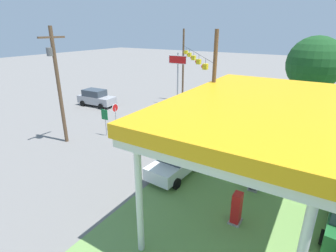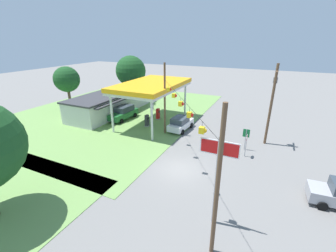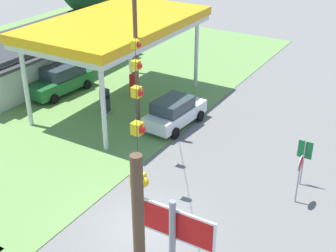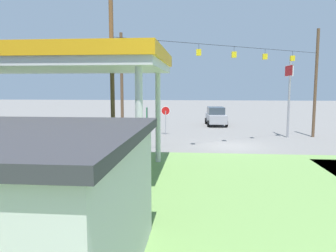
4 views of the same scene
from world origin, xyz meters
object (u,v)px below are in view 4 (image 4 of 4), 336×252
at_px(stop_sign_overhead, 289,83).
at_px(route_sign, 147,115).
at_px(utility_pole_main, 121,77).
at_px(stop_sign_roadside, 166,114).
at_px(fuel_pump_near, 73,158).
at_px(car_on_crossroad, 216,116).
at_px(fuel_pump_far, 8,157).
at_px(gas_station_canopy, 36,62).
at_px(car_at_pumps_front, 90,139).

height_order(stop_sign_overhead, route_sign, stop_sign_overhead).
bearing_deg(utility_pole_main, stop_sign_roadside, 158.38).
bearing_deg(fuel_pump_near, car_on_crossroad, -110.49).
height_order(fuel_pump_far, stop_sign_roadside, stop_sign_roadside).
xyz_separation_m(fuel_pump_far, stop_sign_overhead, (-16.54, -12.79, 3.66)).
bearing_deg(car_on_crossroad, route_sign, -42.83).
distance_m(gas_station_canopy, car_on_crossroad, 23.48).
bearing_deg(fuel_pump_near, stop_sign_overhead, -136.04).
bearing_deg(stop_sign_roadside, stop_sign_overhead, -3.88).
height_order(fuel_pump_near, car_on_crossroad, car_on_crossroad).
height_order(car_at_pumps_front, stop_sign_roadside, stop_sign_roadside).
distance_m(car_at_pumps_front, route_sign, 8.86).
bearing_deg(stop_sign_overhead, fuel_pump_far, 37.71).
distance_m(fuel_pump_near, route_sign, 13.35).
xyz_separation_m(gas_station_canopy, utility_pole_main, (-0.44, -15.18, -0.23)).
relative_size(stop_sign_overhead, route_sign, 2.60).
distance_m(fuel_pump_far, car_at_pumps_front, 5.34).
bearing_deg(fuel_pump_far, gas_station_canopy, 179.95).
bearing_deg(fuel_pump_far, car_at_pumps_front, -118.11).
xyz_separation_m(fuel_pump_far, car_on_crossroad, (-11.14, -21.03, 0.22)).
bearing_deg(car_on_crossroad, fuel_pump_far, -31.57).
bearing_deg(fuel_pump_far, fuel_pump_near, 180.00).
bearing_deg(stop_sign_roadside, car_on_crossroad, 57.76).
bearing_deg(stop_sign_overhead, fuel_pump_near, 43.96).
bearing_deg(car_on_crossroad, fuel_pump_near, -24.15).
height_order(car_at_pumps_front, car_on_crossroad, car_on_crossroad).
distance_m(stop_sign_overhead, route_sign, 12.07).
relative_size(gas_station_canopy, fuel_pump_near, 7.33).
height_order(fuel_pump_near, stop_sign_overhead, stop_sign_overhead).
xyz_separation_m(stop_sign_roadside, utility_pole_main, (4.29, -1.70, 3.27)).
xyz_separation_m(car_at_pumps_front, utility_pole_main, (0.43, -10.47, 4.15)).
relative_size(gas_station_canopy, utility_pole_main, 1.33).
distance_m(gas_station_canopy, car_at_pumps_front, 6.49).
xyz_separation_m(gas_station_canopy, fuel_pump_near, (-1.64, -0.00, -4.53)).
relative_size(gas_station_canopy, car_at_pumps_front, 2.63).
relative_size(fuel_pump_near, car_at_pumps_front, 0.36).
height_order(fuel_pump_near, route_sign, route_sign).
bearing_deg(route_sign, stop_sign_roadside, -171.40).
xyz_separation_m(fuel_pump_near, utility_pole_main, (1.19, -15.17, 4.30)).
relative_size(car_on_crossroad, stop_sign_roadside, 1.91).
bearing_deg(fuel_pump_near, route_sign, -96.51).
bearing_deg(route_sign, stop_sign_overhead, 177.80).
bearing_deg(route_sign, car_at_pumps_front, 75.07).
xyz_separation_m(car_at_pumps_front, route_sign, (-2.27, -8.53, 0.77)).
xyz_separation_m(route_sign, utility_pole_main, (2.71, -1.94, 3.38)).
height_order(gas_station_canopy, stop_sign_roadside, gas_station_canopy).
bearing_deg(car_on_crossroad, stop_sign_overhead, 29.56).
xyz_separation_m(car_on_crossroad, stop_sign_roadside, (4.76, 7.55, 0.81)).
distance_m(gas_station_canopy, stop_sign_roadside, 14.71).
distance_m(route_sign, utility_pole_main, 4.74).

